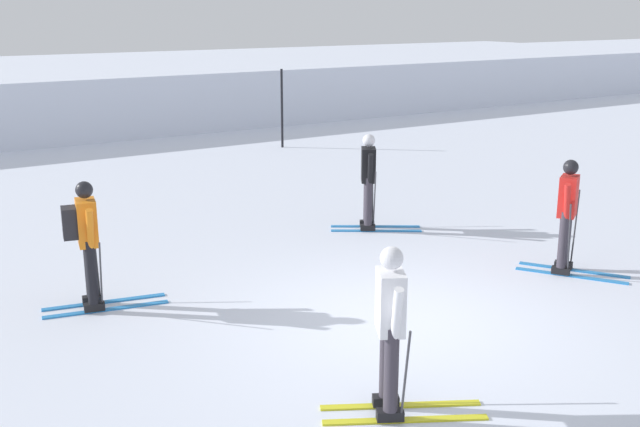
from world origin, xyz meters
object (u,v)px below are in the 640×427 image
object	(u,v)px
trail_marker_pole	(282,109)
skier_orange	(86,239)
skier_white	(391,327)
skier_black	(369,179)
skier_red	(568,213)

from	to	relation	value
trail_marker_pole	skier_orange	bearing A→B (deg)	-131.61
trail_marker_pole	skier_white	bearing A→B (deg)	-115.70
skier_black	skier_red	size ratio (longest dim) A/B	1.00
skier_orange	skier_red	bearing A→B (deg)	-20.35
skier_white	trail_marker_pole	size ratio (longest dim) A/B	0.78
skier_white	skier_black	world-z (taller)	same
skier_black	skier_red	bearing A→B (deg)	-72.11
skier_red	trail_marker_pole	distance (m)	11.57
skier_black	skier_orange	world-z (taller)	same
skier_white	skier_orange	bearing A→B (deg)	111.16
skier_white	trail_marker_pole	xyz separation A→B (m)	(6.42, 13.34, 0.18)
skier_orange	skier_white	bearing A→B (deg)	-68.84
skier_orange	trail_marker_pole	bearing A→B (deg)	48.39
skier_white	skier_black	size ratio (longest dim) A/B	1.00
skier_white	skier_black	bearing A→B (deg)	55.91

